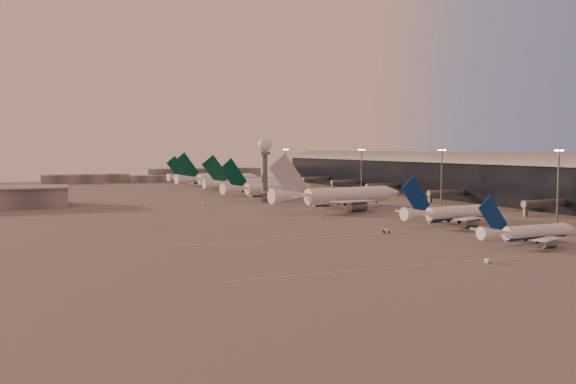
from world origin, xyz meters
name	(u,v)px	position (x,y,z in m)	size (l,w,h in m)	color
ground	(398,238)	(0.00, 0.00, 0.00)	(700.00, 700.00, 0.00)	#5E5B5B
taxiway_markings	(385,214)	(30.00, 56.00, 0.01)	(180.00, 185.25, 0.02)	#D1C94A
terminal	(461,176)	(107.88, 110.09, 10.52)	(57.00, 362.00, 23.04)	black
radar_tower	(265,157)	(5.00, 120.00, 20.95)	(6.40, 6.40, 31.10)	#56595E
mast_a	(558,184)	(58.00, 0.00, 13.74)	(3.60, 0.56, 25.00)	#56595E
mast_b	(442,176)	(55.00, 55.00, 13.74)	(3.60, 0.56, 25.00)	#56595E
mast_c	(361,172)	(50.00, 110.00, 13.74)	(3.60, 0.56, 25.00)	#56595E
mast_d	(286,167)	(48.00, 200.00, 13.74)	(3.60, 0.56, 25.00)	#56595E
distant_horizon	(170,176)	(2.62, 325.14, 3.89)	(165.00, 37.50, 9.00)	#5A5D61
narrowbody_near	(530,234)	(25.63, -22.18, 2.62)	(33.14, 26.46, 12.95)	white
narrowbody_mid	(452,215)	(32.13, 18.23, 3.25)	(40.97, 32.55, 16.03)	white
widebody_white	(340,199)	(23.04, 79.69, 3.98)	(64.93, 51.65, 22.95)	white
greentail_a	(269,191)	(15.03, 140.72, 3.58)	(54.32, 43.26, 20.25)	white
greentail_b	(255,186)	(19.17, 175.06, 3.77)	(58.83, 47.44, 21.36)	white
greentail_c	(221,181)	(14.78, 227.40, 3.96)	(60.68, 48.43, 22.44)	white
greentail_d	(204,179)	(14.60, 267.32, 3.50)	(53.65, 42.82, 19.83)	white
gsv_truck_a	(489,258)	(-1.85, -38.96, 1.05)	(5.31, 2.47, 2.07)	white
gsv_tug_mid	(386,231)	(2.38, 9.69, 0.56)	(4.36, 3.49, 1.09)	white
gsv_truck_b	(452,213)	(48.38, 39.24, 1.23)	(6.25, 3.15, 2.41)	white
gsv_truck_c	(323,215)	(2.37, 52.39, 1.11)	(4.67, 5.50, 2.17)	yellow
gsv_catering_b	(440,204)	(58.20, 60.22, 2.20)	(5.69, 3.26, 4.40)	#5B5D60
gsv_truck_d	(204,203)	(-24.97, 115.52, 1.17)	(3.68, 6.01, 2.29)	yellow
gsv_tug_hangar	(307,194)	(41.41, 154.20, 0.53)	(3.78, 2.48, 1.03)	#5B5D60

